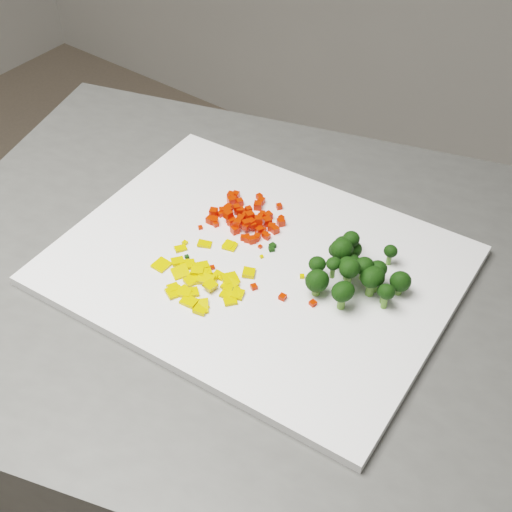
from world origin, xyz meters
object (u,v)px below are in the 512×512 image
Objects in this scene: pepper_pile at (207,271)px; cutting_board at (256,265)px; carrot_pile at (246,213)px; broccoli_pile at (352,260)px; counter_block at (282,466)px.

cutting_board is at bearing 59.24° from pepper_pile.
pepper_pile is at bearing -77.64° from carrot_pile.
cutting_board is 3.75× the size of broccoli_pile.
pepper_pile is (-0.08, -0.07, 0.47)m from counter_block.
pepper_pile is (-0.03, -0.06, 0.02)m from cutting_board.
counter_block is 7.67× the size of broccoli_pile.
cutting_board reaches higher than counter_block.
counter_block is at bearing -147.96° from broccoli_pile.
cutting_board is 0.07m from pepper_pile.
cutting_board is 3.88× the size of pepper_pile.
pepper_pile reaches higher than counter_block.
carrot_pile is at bearing 176.88° from broccoli_pile.
carrot_pile is 0.86× the size of pepper_pile.
carrot_pile reaches higher than counter_block.
carrot_pile is 0.12m from pepper_pile.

